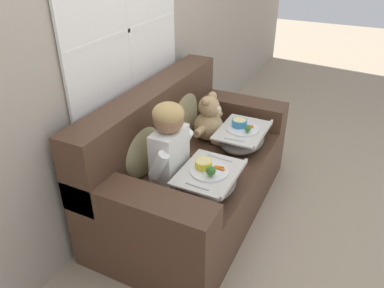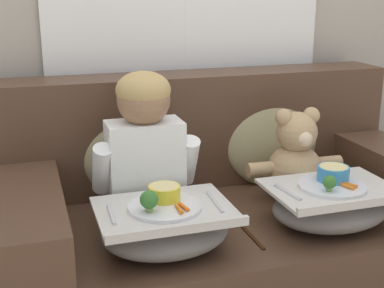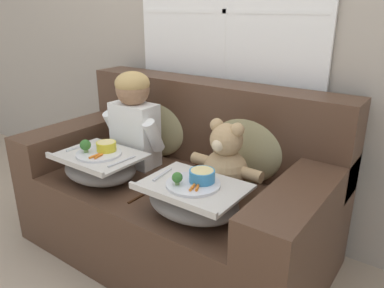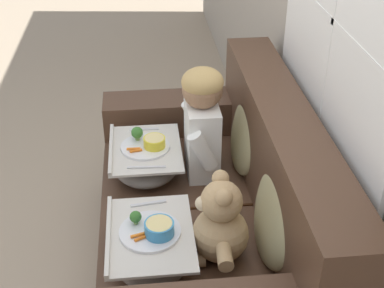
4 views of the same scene
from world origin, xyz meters
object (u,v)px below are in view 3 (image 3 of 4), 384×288
object	(u,v)px
throw_pillow_behind_child	(160,122)
child_figure	(134,115)
couch	(181,192)
teddy_bear	(225,163)
throw_pillow_behind_teddy	(248,141)
lap_tray_child	(100,166)
lap_tray_teddy	(193,198)

from	to	relation	value
throw_pillow_behind_child	child_figure	xyz separation A→B (m)	(-0.00, -0.22, 0.09)
couch	teddy_bear	world-z (taller)	couch
child_figure	teddy_bear	xyz separation A→B (m)	(0.59, -0.00, -0.14)
throw_pillow_behind_child	throw_pillow_behind_teddy	size ratio (longest dim) A/B	0.96
teddy_bear	lap_tray_child	xyz separation A→B (m)	(-0.59, -0.26, -0.08)
throw_pillow_behind_teddy	child_figure	xyz separation A→B (m)	(-0.59, -0.22, 0.09)
teddy_bear	lap_tray_teddy	distance (m)	0.27
throw_pillow_behind_child	child_figure	bearing A→B (deg)	-90.00
throw_pillow_behind_teddy	lap_tray_teddy	xyz separation A→B (m)	(0.00, -0.49, -0.12)
couch	throw_pillow_behind_child	bearing A→B (deg)	147.57
child_figure	teddy_bear	distance (m)	0.61
child_figure	lap_tray_teddy	bearing A→B (deg)	-24.06
couch	teddy_bear	size ratio (longest dim) A/B	4.16
throw_pillow_behind_child	child_figure	world-z (taller)	child_figure
lap_tray_teddy	teddy_bear	bearing A→B (deg)	90.15
couch	child_figure	world-z (taller)	child_figure
child_figure	lap_tray_teddy	distance (m)	0.69
couch	throw_pillow_behind_child	distance (m)	0.47
couch	lap_tray_child	world-z (taller)	couch
couch	lap_tray_teddy	size ratio (longest dim) A/B	3.72
couch	child_figure	bearing A→B (deg)	-173.81
teddy_bear	throw_pillow_behind_teddy	bearing A→B (deg)	89.94
couch	throw_pillow_behind_child	xyz separation A→B (m)	(-0.30, 0.19, 0.31)
throw_pillow_behind_child	lap_tray_child	world-z (taller)	throw_pillow_behind_child
couch	throw_pillow_behind_child	world-z (taller)	couch
lap_tray_teddy	couch	bearing A→B (deg)	134.98
throw_pillow_behind_teddy	teddy_bear	bearing A→B (deg)	-90.06
couch	throw_pillow_behind_teddy	world-z (taller)	couch
throw_pillow_behind_child	lap_tray_teddy	size ratio (longest dim) A/B	0.99
lap_tray_teddy	throw_pillow_behind_child	bearing A→B (deg)	140.71
throw_pillow_behind_teddy	couch	bearing A→B (deg)	-147.57
throw_pillow_behind_teddy	lap_tray_teddy	size ratio (longest dim) A/B	1.04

